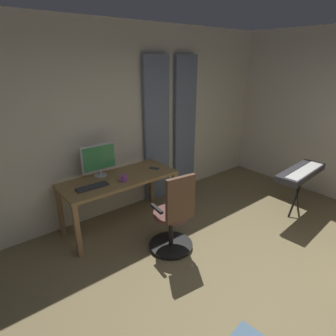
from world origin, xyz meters
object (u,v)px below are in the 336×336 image
at_px(computer_keyboard, 92,187).
at_px(cell_phone_face_up, 154,168).
at_px(mug_coffee, 124,178).
at_px(office_chair, 174,217).
at_px(desk, 119,183).
at_px(piano_keyboard, 301,173).
at_px(computer_monitor, 99,159).

height_order(computer_keyboard, cell_phone_face_up, computer_keyboard).
bearing_deg(mug_coffee, cell_phone_face_up, -168.63).
xyz_separation_m(office_chair, cell_phone_face_up, (-0.36, -0.90, 0.28)).
distance_m(cell_phone_face_up, mug_coffee, 0.60).
bearing_deg(cell_phone_face_up, computer_keyboard, -25.87).
bearing_deg(desk, cell_phone_face_up, 176.22).
bearing_deg(desk, mug_coffee, 86.03).
bearing_deg(cell_phone_face_up, office_chair, 39.72).
bearing_deg(computer_keyboard, office_chair, 126.59).
distance_m(office_chair, cell_phone_face_up, 1.01).
xyz_separation_m(desk, cell_phone_face_up, (-0.58, 0.04, 0.10)).
distance_m(desk, office_chair, 0.98).
height_order(desk, computer_keyboard, computer_keyboard).
xyz_separation_m(mug_coffee, piano_keyboard, (-2.28, 1.27, -0.11)).
distance_m(computer_monitor, mug_coffee, 0.45).
distance_m(computer_keyboard, piano_keyboard, 3.01).
height_order(desk, computer_monitor, computer_monitor).
distance_m(desk, mug_coffee, 0.21).
xyz_separation_m(desk, computer_keyboard, (0.42, 0.08, 0.10)).
height_order(desk, cell_phone_face_up, cell_phone_face_up).
distance_m(computer_keyboard, cell_phone_face_up, 1.00).
bearing_deg(computer_keyboard, piano_keyboard, 153.48).
bearing_deg(office_chair, piano_keyboard, -6.13).
relative_size(computer_monitor, cell_phone_face_up, 3.49).
xyz_separation_m(desk, computer_monitor, (0.17, -0.22, 0.34)).
relative_size(cell_phone_face_up, mug_coffee, 1.15).
relative_size(computer_keyboard, cell_phone_face_up, 2.83).
bearing_deg(mug_coffee, computer_monitor, -67.61).
distance_m(mug_coffee, piano_keyboard, 2.61).
bearing_deg(piano_keyboard, mug_coffee, -33.66).
relative_size(mug_coffee, piano_keyboard, 0.12).
bearing_deg(piano_keyboard, computer_keyboard, -31.11).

